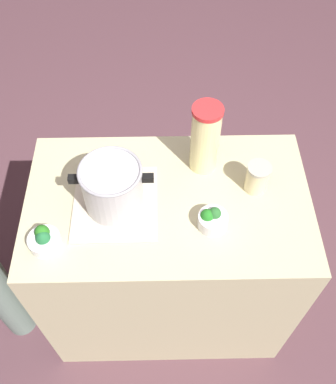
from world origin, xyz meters
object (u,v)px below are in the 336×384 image
(lemonade_pitcher, at_px, (205,138))
(broccoli_bowl_center, at_px, (212,219))
(cooking_pot, at_px, (112,187))
(broccoli_bowl_front, at_px, (44,240))
(mason_jar, at_px, (257,178))

(lemonade_pitcher, distance_m, broccoli_bowl_center, 0.29)
(cooking_pot, height_order, broccoli_bowl_center, cooking_pot)
(lemonade_pitcher, xyz_separation_m, broccoli_bowl_center, (-0.01, 0.27, -0.11))
(cooking_pot, bearing_deg, broccoli_bowl_front, 35.18)
(cooking_pot, xyz_separation_m, broccoli_bowl_front, (0.22, 0.16, -0.07))
(lemonade_pitcher, height_order, mason_jar, lemonade_pitcher)
(broccoli_bowl_front, relative_size, broccoli_bowl_center, 1.05)
(cooking_pot, bearing_deg, mason_jar, -172.83)
(broccoli_bowl_center, bearing_deg, cooking_pot, -15.28)
(cooking_pot, relative_size, mason_jar, 2.40)
(cooking_pot, height_order, broccoli_bowl_front, cooking_pot)
(cooking_pot, bearing_deg, broccoli_bowl_center, 164.72)
(mason_jar, distance_m, broccoli_bowl_front, 0.76)
(mason_jar, height_order, broccoli_bowl_front, mason_jar)
(mason_jar, bearing_deg, lemonade_pitcher, -31.70)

